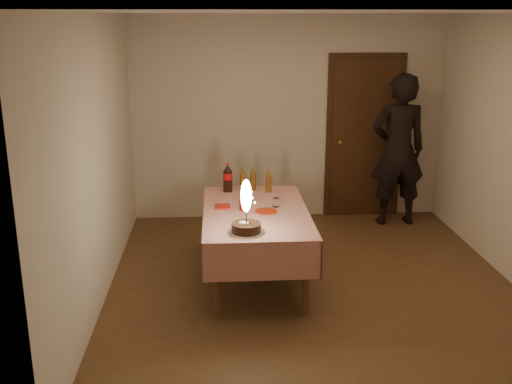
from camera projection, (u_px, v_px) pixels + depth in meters
ground at (313, 287)px, 5.89m from camera, size 4.00×4.50×0.01m
room_shell at (320, 120)px, 5.50m from camera, size 4.04×4.54×2.62m
dining_table at (256, 220)px, 5.86m from camera, size 1.02×1.72×0.75m
birthday_cake at (246, 219)px, 5.21m from camera, size 0.32×0.32×0.48m
red_plate at (266, 211)px, 5.80m from camera, size 0.22×0.22×0.01m
red_cup at (243, 206)px, 5.82m from camera, size 0.08×0.08×0.10m
clear_cup at (276, 202)px, 5.93m from camera, size 0.07×0.07×0.09m
napkin_stack at (223, 207)px, 5.92m from camera, size 0.15×0.15×0.02m
cola_bottle at (228, 178)px, 6.42m from camera, size 0.10×0.10×0.32m
amber_bottle_left at (243, 180)px, 6.45m from camera, size 0.06×0.06×0.25m
amber_bottle_right at (269, 181)px, 6.42m from camera, size 0.06×0.06×0.25m
amber_bottle_mid at (253, 180)px, 6.48m from camera, size 0.06×0.06×0.25m
photographer at (398, 150)px, 7.48m from camera, size 0.72×0.49×1.91m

